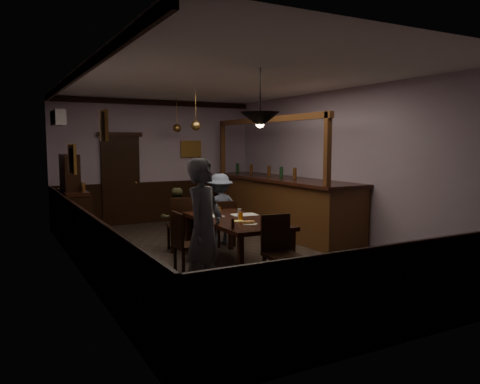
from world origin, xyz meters
TOP-DOWN VIEW (x-y plane):
  - room at (0.00, 0.00)m, footprint 5.01×8.01m
  - dining_table at (-0.23, -0.60)m, footprint 1.05×2.22m
  - chair_far_left at (-0.67, 0.68)m, footprint 0.49×0.49m
  - chair_far_right at (0.23, 0.67)m, footprint 0.45×0.45m
  - chair_near at (-0.26, -1.92)m, footprint 0.48×0.48m
  - chair_side at (-1.17, -0.78)m, footprint 0.41×0.41m
  - person_standing at (-1.31, -1.82)m, footprint 0.77×0.73m
  - person_seated_left at (-0.65, 0.96)m, footprint 0.59×0.49m
  - person_seated_right at (0.25, 0.94)m, footprint 0.89×0.53m
  - newspaper_left at (-0.51, -0.21)m, footprint 0.45×0.35m
  - newspaper_right at (0.09, -0.32)m, footprint 0.45×0.35m
  - napkin at (-0.28, -0.80)m, footprint 0.15×0.15m
  - saucer at (0.06, -1.17)m, footprint 0.15×0.15m
  - coffee_cup at (0.08, -1.15)m, footprint 0.08×0.08m
  - pastry_plate at (-0.29, -1.19)m, footprint 0.22×0.22m
  - pastry_ring_a at (-0.33, -1.14)m, footprint 0.13×0.13m
  - pastry_ring_b at (-0.26, -1.16)m, footprint 0.13×0.13m
  - soda_can at (-0.20, -0.74)m, footprint 0.07×0.07m
  - beer_glass at (-0.49, -0.55)m, footprint 0.06×0.06m
  - water_glass at (-0.13, -0.56)m, footprint 0.06×0.06m
  - pepper_mill at (-0.66, -1.34)m, footprint 0.04×0.04m
  - sideboard at (-2.21, 2.55)m, footprint 0.47×1.31m
  - bar_counter at (1.99, 1.41)m, footprint 1.04×4.47m
  - door_back at (-0.90, 3.95)m, footprint 0.90×0.06m
  - ac_unit at (-2.38, 2.90)m, footprint 0.20×0.85m
  - picture_left_small at (-2.46, -1.60)m, footprint 0.04×0.28m
  - picture_left_large at (-2.46, 0.80)m, footprint 0.04×0.62m
  - picture_back at (0.90, 3.96)m, footprint 0.55×0.04m
  - pendant_iron at (-0.25, -1.40)m, footprint 0.56×0.56m
  - pendant_brass_mid at (0.10, 1.74)m, footprint 0.20×0.20m
  - pendant_brass_far at (0.30, 3.34)m, footprint 0.20×0.20m

SIDE VIEW (x-z plane):
  - chair_far_right at x=0.23m, z-range 0.04..0.92m
  - chair_side at x=-1.17m, z-range 0.05..0.99m
  - chair_far_left at x=-0.67m, z-range 0.05..1.03m
  - chair_near at x=-0.26m, z-range 0.05..1.03m
  - person_seated_left at x=-0.65m, z-range 0.00..1.13m
  - bar_counter at x=1.99m, z-range -0.62..1.88m
  - person_seated_right at x=0.25m, z-range 0.00..1.37m
  - dining_table at x=-0.23m, z-range 0.31..1.06m
  - sideboard at x=-2.21m, z-range -0.17..1.56m
  - napkin at x=-0.28m, z-range 0.75..0.75m
  - newspaper_left at x=-0.51m, z-range 0.75..0.76m
  - newspaper_right at x=0.09m, z-range 0.75..0.76m
  - saucer at x=0.06m, z-range 0.75..0.76m
  - pastry_plate at x=-0.29m, z-range 0.75..0.76m
  - pastry_ring_a at x=-0.33m, z-range 0.77..0.81m
  - pastry_ring_b at x=-0.26m, z-range 0.77..0.81m
  - coffee_cup at x=0.08m, z-range 0.76..0.84m
  - soda_can at x=-0.20m, z-range 0.75..0.87m
  - pepper_mill at x=-0.66m, z-range 0.75..0.89m
  - water_glass at x=-0.13m, z-range 0.75..0.90m
  - beer_glass at x=-0.49m, z-range 0.75..0.95m
  - person_standing at x=-1.31m, z-range 0.00..1.76m
  - door_back at x=-0.90m, z-range 0.00..2.10m
  - room at x=0.00m, z-range -0.01..3.01m
  - picture_left_large at x=-2.46m, z-range 1.46..1.94m
  - picture_back at x=0.90m, z-range 1.59..2.01m
  - picture_left_small at x=-2.46m, z-range 1.97..2.33m
  - pendant_iron at x=-0.25m, z-range 1.85..2.69m
  - pendant_brass_mid at x=0.10m, z-range 1.89..2.70m
  - pendant_brass_far at x=0.30m, z-range 1.89..2.70m
  - ac_unit at x=-2.38m, z-range 2.30..2.60m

